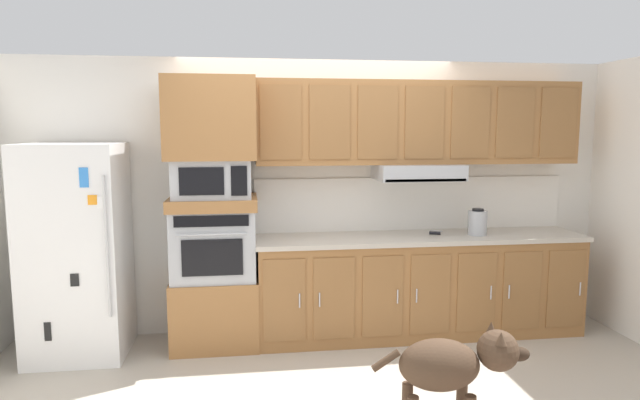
{
  "coord_description": "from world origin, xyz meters",
  "views": [
    {
      "loc": [
        -0.65,
        -3.94,
        1.87
      ],
      "look_at": [
        -0.1,
        0.16,
        1.34
      ],
      "focal_mm": 30.61,
      "sensor_mm": 36.0,
      "label": 1
    }
  ],
  "objects_px": {
    "refrigerator": "(77,251)",
    "screwdriver": "(435,233)",
    "microwave": "(213,178)",
    "built_in_oven": "(214,243)",
    "electric_kettle": "(477,222)",
    "dog": "(453,365)"
  },
  "relations": [
    {
      "from": "dog",
      "to": "electric_kettle",
      "type": "bearing_deg",
      "value": 68.71
    },
    {
      "from": "dog",
      "to": "refrigerator",
      "type": "bearing_deg",
      "value": 153.88
    },
    {
      "from": "microwave",
      "to": "dog",
      "type": "distance_m",
      "value": 2.48
    },
    {
      "from": "built_in_oven",
      "to": "electric_kettle",
      "type": "relative_size",
      "value": 2.92
    },
    {
      "from": "microwave",
      "to": "screwdriver",
      "type": "xyz_separation_m",
      "value": [
        1.98,
        0.02,
        -0.53
      ]
    },
    {
      "from": "electric_kettle",
      "to": "screwdriver",
      "type": "bearing_deg",
      "value": 169.17
    },
    {
      "from": "built_in_oven",
      "to": "dog",
      "type": "relative_size",
      "value": 0.73
    },
    {
      "from": "refrigerator",
      "to": "microwave",
      "type": "xyz_separation_m",
      "value": [
        1.11,
        0.07,
        0.58
      ]
    },
    {
      "from": "refrigerator",
      "to": "dog",
      "type": "height_order",
      "value": "refrigerator"
    },
    {
      "from": "refrigerator",
      "to": "electric_kettle",
      "type": "height_order",
      "value": "refrigerator"
    },
    {
      "from": "refrigerator",
      "to": "microwave",
      "type": "height_order",
      "value": "refrigerator"
    },
    {
      "from": "built_in_oven",
      "to": "electric_kettle",
      "type": "bearing_deg",
      "value": -1.15
    },
    {
      "from": "microwave",
      "to": "screwdriver",
      "type": "distance_m",
      "value": 2.05
    },
    {
      "from": "built_in_oven",
      "to": "electric_kettle",
      "type": "xyz_separation_m",
      "value": [
        2.36,
        -0.05,
        0.13
      ]
    },
    {
      "from": "electric_kettle",
      "to": "dog",
      "type": "relative_size",
      "value": 0.25
    },
    {
      "from": "built_in_oven",
      "to": "dog",
      "type": "distance_m",
      "value": 2.31
    },
    {
      "from": "screwdriver",
      "to": "dog",
      "type": "xyz_separation_m",
      "value": [
        -0.49,
        -1.73,
        -0.47
      ]
    },
    {
      "from": "refrigerator",
      "to": "dog",
      "type": "xyz_separation_m",
      "value": [
        2.61,
        -1.64,
        -0.41
      ]
    },
    {
      "from": "screwdriver",
      "to": "dog",
      "type": "relative_size",
      "value": 0.17
    },
    {
      "from": "built_in_oven",
      "to": "screwdriver",
      "type": "bearing_deg",
      "value": 0.69
    },
    {
      "from": "refrigerator",
      "to": "screwdriver",
      "type": "relative_size",
      "value": 10.8
    },
    {
      "from": "screwdriver",
      "to": "electric_kettle",
      "type": "xyz_separation_m",
      "value": [
        0.37,
        -0.07,
        0.1
      ]
    }
  ]
}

